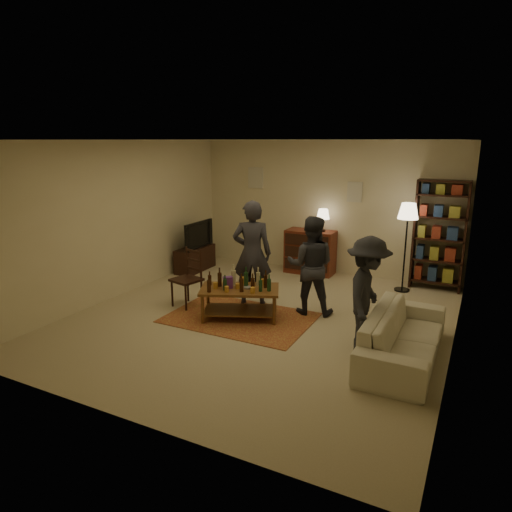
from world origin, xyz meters
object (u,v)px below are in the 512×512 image
Objects in this scene: dining_chair at (189,275)px; person_right at (311,265)px; sofa at (404,336)px; floor_lamp at (408,217)px; tv_stand at (195,253)px; dresser at (310,251)px; person_left at (252,254)px; person_by_sofa at (367,294)px; coffee_table at (240,292)px; bookshelf at (439,234)px.

dining_chair is 0.63× the size of person_right.
sofa is 1.33× the size of person_right.
floor_lamp is at bearing -136.37° from person_right.
dining_chair is 2.14m from tv_stand.
dresser is 3.93m from sofa.
person_left is 2.27m from person_by_sofa.
person_right reaches higher than tv_stand.
floor_lamp reaches higher than person_by_sofa.
coffee_table is 0.86× the size of person_right.
person_left reaches higher than coffee_table.
person_left reaches higher than person_by_sofa.
tv_stand is 4.68m from person_by_sofa.
dresser is 2.15m from floor_lamp.
coffee_table is at bearing 79.60° from person_by_sofa.
coffee_table is 1.04m from dining_chair.
floor_lamp is (-0.51, -0.40, 0.34)m from bookshelf.
tv_stand is 0.51× the size of sofa.
person_left is at bearing -138.64° from floor_lamp.
person_right is at bearing -69.95° from dresser.
sofa is 1.37× the size of person_by_sofa.
bookshelf is 3.51m from person_left.
person_right is at bearing -126.76° from bookshelf.
tv_stand is 0.65× the size of floor_lamp.
coffee_table reaches higher than sofa.
person_by_sofa is at bearing -27.40° from tv_stand.
person_left is (2.04, -1.31, 0.50)m from tv_stand.
dining_chair is 0.56× the size of person_left.
sofa is at bearing -100.51° from person_by_sofa.
tv_stand is 4.84m from bookshelf.
coffee_table is 3.92m from bookshelf.
person_by_sofa reaches higher than dining_chair.
dining_chair is 0.93× the size of tv_stand.
person_right is 1.44m from person_by_sofa.
tv_stand is at bearing 137.82° from coffee_table.
coffee_table is 1.00× the size of dresser.
coffee_table is at bearing -128.79° from floor_lamp.
tv_stand is 0.69× the size of person_by_sofa.
dresser is at bearing 37.54° from sofa.
dining_chair is 1.11m from person_left.
person_by_sofa is at bearing 84.15° from sofa.
person_right is (0.78, -2.15, 0.31)m from dresser.
dining_chair is 0.47× the size of sofa.
tv_stand is 3.30m from person_right.
dining_chair is at bearing -112.57° from dresser.
floor_lamp is (4.18, 0.58, 0.98)m from tv_stand.
dresser is (0.10, 2.86, 0.05)m from coffee_table.
tv_stand reaches higher than dining_chair.
floor_lamp is at bearing 51.21° from coffee_table.
tv_stand is 0.52× the size of bookshelf.
dresser is (1.13, 2.73, -0.04)m from dining_chair.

